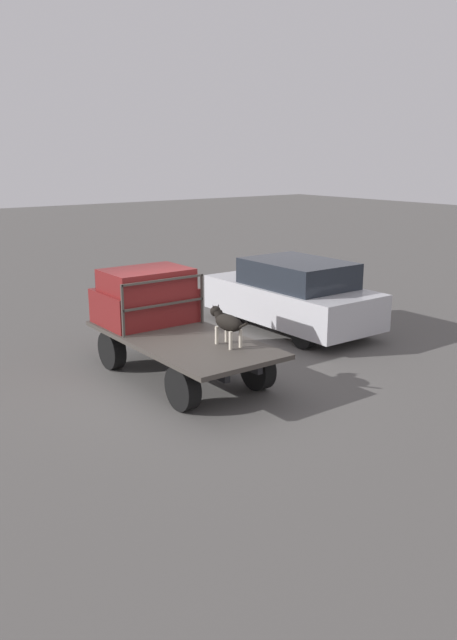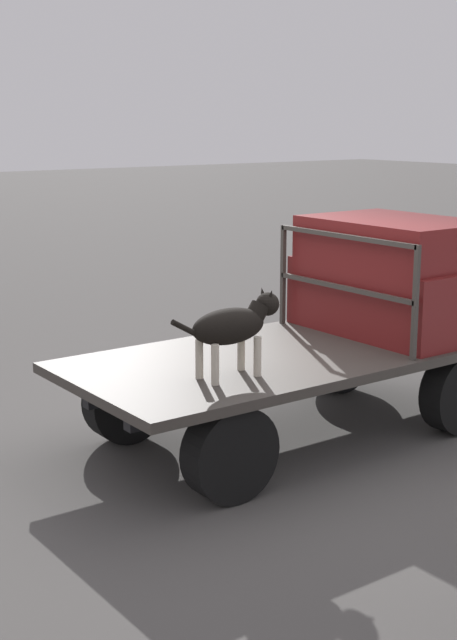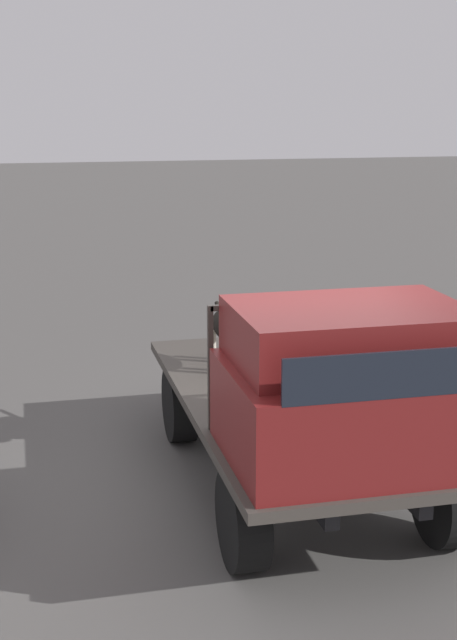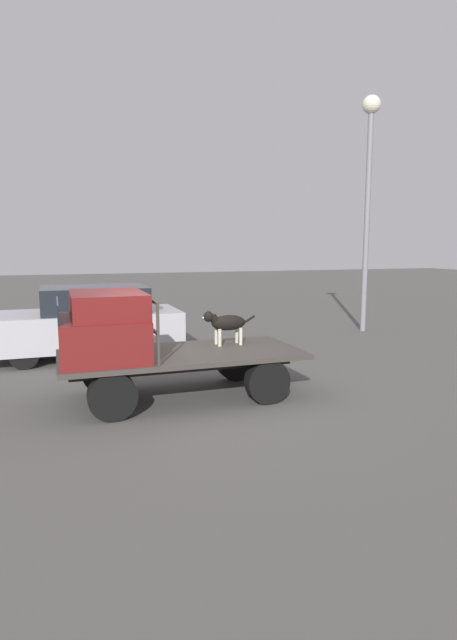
% 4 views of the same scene
% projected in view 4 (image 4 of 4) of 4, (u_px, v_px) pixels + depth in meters
% --- Properties ---
extents(ground_plane, '(80.00, 80.00, 0.00)m').
position_uv_depth(ground_plane, '(182.00, 397.00, 8.44)').
color(ground_plane, '#514F4C').
extents(flatbed_truck, '(3.97, 1.83, 0.78)m').
position_uv_depth(flatbed_truck, '(182.00, 364.00, 8.35)').
color(flatbed_truck, black).
rests_on(flatbed_truck, ground).
extents(truck_cab, '(1.31, 1.71, 1.04)m').
position_uv_depth(truck_cab, '(104.00, 327.00, 7.84)').
color(truck_cab, maroon).
rests_on(truck_cab, flatbed_truck).
extents(truck_headboard, '(0.04, 1.71, 0.95)m').
position_uv_depth(truck_headboard, '(148.00, 317.00, 8.05)').
color(truck_headboard, '#3D3833').
rests_on(truck_headboard, flatbed_truck).
extents(dog, '(1.01, 0.28, 0.65)m').
position_uv_depth(dog, '(225.00, 323.00, 8.88)').
color(dog, beige).
rests_on(dog, flatbed_truck).
extents(parked_sedan, '(4.23, 1.90, 1.62)m').
position_uv_depth(parked_sedan, '(88.00, 322.00, 11.46)').
color(parked_sedan, black).
rests_on(parked_sedan, ground).
extents(light_pole_near, '(0.52, 0.52, 6.78)m').
position_uv_depth(light_pole_near, '(369.00, 169.00, 14.41)').
color(light_pole_near, gray).
rests_on(light_pole_near, ground).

